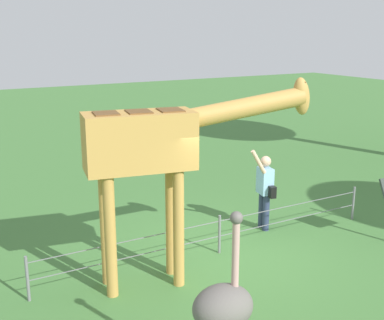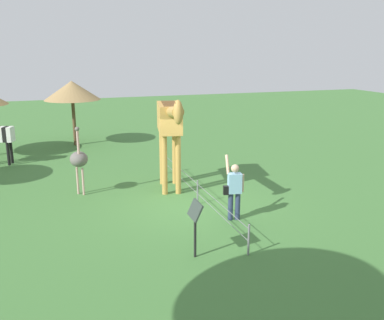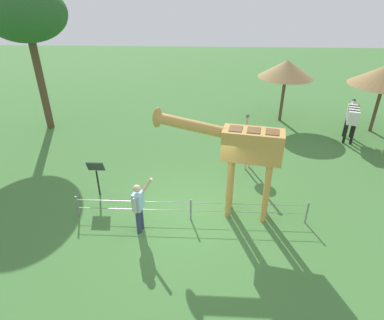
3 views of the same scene
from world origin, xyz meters
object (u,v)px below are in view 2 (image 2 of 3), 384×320
Objects in this scene: giraffe at (170,124)px; ostrich at (79,159)px; shade_hut_far at (72,91)px; visitor at (234,188)px; info_sign at (195,218)px.

giraffe reaches higher than ostrich.
ostrich is 0.72× the size of shade_hut_far.
visitor is 5.20m from ostrich.
giraffe is 1.71× the size of ostrich.
visitor is at bearing 47.37° from ostrich.
shade_hut_far is at bearing -172.36° from info_sign.
visitor reaches higher than info_sign.
giraffe is 1.24× the size of shade_hut_far.
ostrich is at bearing -2.72° from shade_hut_far.
visitor is 11.81m from shade_hut_far.
giraffe is 2.92× the size of info_sign.
giraffe is 8.67m from shade_hut_far.
giraffe is at bearing 77.11° from ostrich.
giraffe is 3.12m from ostrich.
info_sign is at bearing 7.64° from shade_hut_far.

